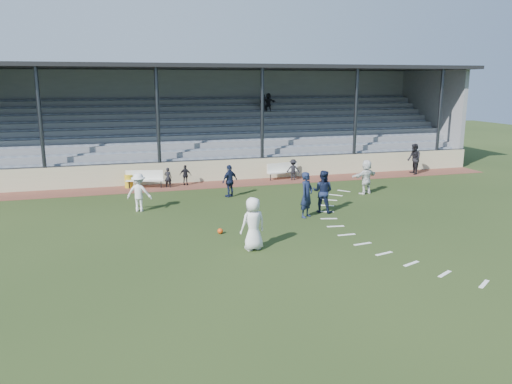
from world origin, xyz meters
TOP-DOWN VIEW (x-y plane):
  - ground at (0.00, 0.00)m, footprint 90.00×90.00m
  - cinder_track at (0.00, 10.50)m, footprint 34.00×2.00m
  - retaining_wall at (0.00, 11.55)m, footprint 34.00×0.18m
  - bench_left at (-3.92, 10.65)m, footprint 2.04×0.86m
  - bench_right at (4.06, 10.94)m, footprint 2.04×0.78m
  - trash_bin at (-4.75, 10.92)m, footprint 0.45×0.45m
  - football at (-1.72, 1.46)m, footprint 0.21×0.21m
  - player_white_lead at (-1.00, -0.62)m, footprint 1.01×0.78m
  - player_navy_lead at (2.31, 2.78)m, footprint 0.85×0.81m
  - player_navy_mid at (3.29, 3.33)m, footprint 1.16×1.12m
  - player_white_wing at (-4.47, 5.74)m, footprint 1.26×0.98m
  - player_navy_wing at (0.04, 7.38)m, footprint 1.02×0.81m
  - player_white_back at (6.91, 6.14)m, footprint 1.71×1.01m
  - official at (12.35, 10.18)m, footprint 0.88×1.04m
  - sub_left_near at (-2.70, 10.40)m, footprint 0.47×0.40m
  - sub_left_far at (-1.70, 10.73)m, footprint 0.71×0.53m
  - sub_right at (4.55, 10.51)m, footprint 0.89×0.69m
  - grandstand at (0.00, 16.26)m, footprint 34.60×9.00m
  - penalty_arc at (4.12, 0.00)m, footprint 3.89×14.63m

SIDE VIEW (x-z plane):
  - ground at x=0.00m, z-range 0.00..0.00m
  - penalty_arc at x=4.12m, z-range 0.00..0.01m
  - cinder_track at x=0.00m, z-range 0.00..0.02m
  - football at x=-1.72m, z-range 0.00..0.21m
  - trash_bin at x=-4.75m, z-range 0.02..0.73m
  - sub_left_near at x=-2.70m, z-range 0.02..1.11m
  - sub_left_far at x=-1.70m, z-range 0.02..1.15m
  - bench_left at x=-3.92m, z-range 0.11..1.06m
  - bench_right at x=4.06m, z-range 0.11..1.06m
  - retaining_wall at x=0.00m, z-range 0.00..1.20m
  - sub_right at x=4.55m, z-range 0.02..1.23m
  - player_navy_wing at x=0.04m, z-range 0.00..1.62m
  - player_white_wing at x=-4.47m, z-range 0.00..1.72m
  - player_white_back at x=6.91m, z-range 0.00..1.76m
  - player_white_lead at x=-1.00m, z-range 0.00..1.85m
  - player_navy_mid at x=3.29m, z-range 0.00..1.88m
  - official at x=12.35m, z-range 0.02..1.91m
  - player_navy_lead at x=2.31m, z-range 0.00..1.95m
  - grandstand at x=0.00m, z-range -1.10..5.51m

